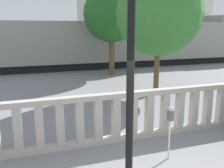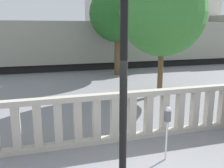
# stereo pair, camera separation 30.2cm
# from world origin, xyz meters

# --- Properties ---
(balustrade) EXTENTS (14.67, 0.24, 1.37)m
(balustrade) POSITION_xyz_m (-0.00, 3.00, 0.69)
(balustrade) COLOR #ADA599
(balustrade) RESTS_ON ground
(lamppost) EXTENTS (0.34, 0.34, 6.24)m
(lamppost) POSITION_xyz_m (-0.43, 1.05, 3.39)
(lamppost) COLOR black
(lamppost) RESTS_ON ground
(parking_meter) EXTENTS (0.16, 0.16, 1.31)m
(parking_meter) POSITION_xyz_m (0.87, 1.71, 1.04)
(parking_meter) COLOR silver
(parking_meter) RESTS_ON ground
(train_near) EXTENTS (27.61, 3.12, 4.10)m
(train_near) POSITION_xyz_m (3.02, 15.89, 1.84)
(train_near) COLOR black
(train_near) RESTS_ON ground
(train_far) EXTENTS (20.41, 2.62, 4.34)m
(train_far) POSITION_xyz_m (3.40, 30.11, 1.97)
(train_far) COLOR black
(train_far) RESTS_ON ground
(building_block) EXTENTS (11.90, 6.02, 10.40)m
(building_block) POSITION_xyz_m (8.95, 20.38, 5.20)
(building_block) COLOR beige
(building_block) RESTS_ON ground
(tree_left) EXTENTS (3.56, 3.56, 5.70)m
(tree_left) POSITION_xyz_m (3.07, 12.46, 3.89)
(tree_left) COLOR brown
(tree_left) RESTS_ON ground
(tree_right) EXTENTS (3.80, 3.80, 5.58)m
(tree_right) POSITION_xyz_m (3.46, 7.13, 3.67)
(tree_right) COLOR brown
(tree_right) RESTS_ON ground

